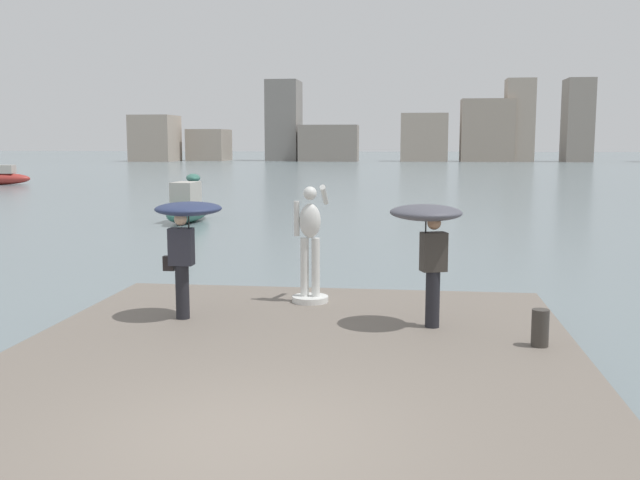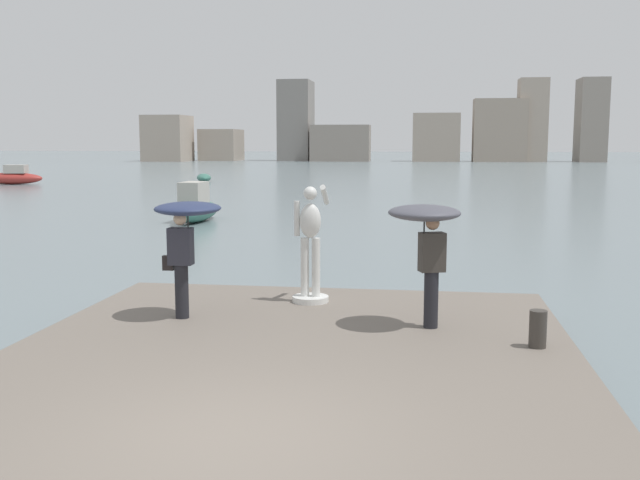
# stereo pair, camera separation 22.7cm
# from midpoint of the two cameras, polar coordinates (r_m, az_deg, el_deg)

# --- Properties ---
(ground_plane) EXTENTS (400.00, 400.00, 0.00)m
(ground_plane) POSITION_cam_midpoint_polar(r_m,az_deg,el_deg) (46.78, 5.15, 3.66)
(ground_plane) COLOR slate
(pier) EXTENTS (7.91, 10.35, 0.40)m
(pier) POSITION_cam_midpoint_polar(r_m,az_deg,el_deg) (9.48, -3.57, -11.12)
(pier) COLOR #70665B
(pier) RESTS_ON ground
(statue_white_figure) EXTENTS (0.65, 0.89, 2.10)m
(statue_white_figure) POSITION_cam_midpoint_polar(r_m,az_deg,el_deg) (13.00, -1.27, -0.75)
(statue_white_figure) COLOR silver
(statue_white_figure) RESTS_ON pier
(onlooker_left) EXTENTS (1.07, 1.07, 1.90)m
(onlooker_left) POSITION_cam_midpoint_polar(r_m,az_deg,el_deg) (11.91, -10.94, 1.09)
(onlooker_left) COLOR black
(onlooker_left) RESTS_ON pier
(onlooker_right) EXTENTS (1.39, 1.40, 1.91)m
(onlooker_right) POSITION_cam_midpoint_polar(r_m,az_deg,el_deg) (11.24, 7.85, 0.94)
(onlooker_right) COLOR black
(onlooker_right) RESTS_ON pier
(mooring_bollard) EXTENTS (0.24, 0.24, 0.53)m
(mooring_bollard) POSITION_cam_midpoint_polar(r_m,az_deg,el_deg) (10.72, 16.21, -6.60)
(mooring_bollard) COLOR #38332D
(mooring_bollard) RESTS_ON pier
(boat_near) EXTENTS (2.19, 3.53, 0.66)m
(boat_near) POSITION_cam_midpoint_polar(r_m,az_deg,el_deg) (60.54, -9.97, 4.80)
(boat_near) COLOR #336B5B
(boat_near) RESTS_ON ground
(boat_far) EXTENTS (1.33, 4.04, 1.64)m
(boat_far) POSITION_cam_midpoint_polar(r_m,az_deg,el_deg) (30.24, -10.46, 2.49)
(boat_far) COLOR #336B5B
(boat_far) RESTS_ON ground
(boat_leftward) EXTENTS (4.81, 2.08, 1.49)m
(boat_leftward) POSITION_cam_midpoint_polar(r_m,az_deg,el_deg) (60.96, -23.79, 4.50)
(boat_leftward) COLOR #9E2D28
(boat_leftward) RESTS_ON ground
(distant_skyline) EXTENTS (90.48, 13.70, 13.54)m
(distant_skyline) POSITION_cam_midpoint_polar(r_m,az_deg,el_deg) (123.36, 6.23, 8.48)
(distant_skyline) COLOR #A89989
(distant_skyline) RESTS_ON ground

